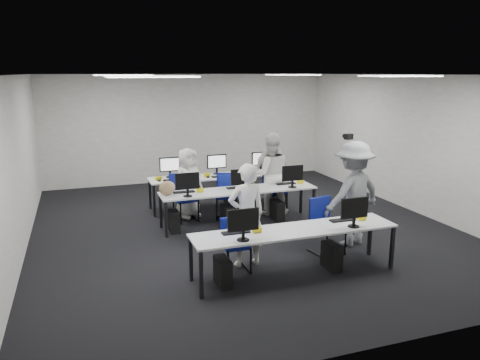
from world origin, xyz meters
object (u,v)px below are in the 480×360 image
object	(u,v)px
chair_4	(274,199)
photographer	(353,194)
chair_3	(227,204)
chair_6	(227,201)
student_2	(188,183)
chair_2	(185,207)
chair_0	(235,255)
chair_1	(326,236)
chair_7	(268,197)
student_0	(246,215)
desk_mid	(239,192)
chair_5	(182,202)
student_1	(270,174)
student_3	(272,171)
desk_front	(295,232)

from	to	relation	value
chair_4	photographer	world-z (taller)	photographer
chair_3	chair_6	size ratio (longest dim) A/B	1.02
chair_6	student_2	xyz separation A→B (m)	(-0.83, 0.10, 0.45)
chair_2	photographer	bearing A→B (deg)	-53.72
chair_0	chair_6	xyz separation A→B (m)	(0.79, 2.91, 0.03)
chair_3	student_2	distance (m)	0.94
chair_1	photographer	bearing A→B (deg)	7.70
chair_7	student_0	distance (m)	3.19
chair_1	chair_4	world-z (taller)	chair_1
desk_mid	chair_7	bearing A→B (deg)	37.88
chair_5	photographer	bearing A→B (deg)	-27.36
student_1	student_2	distance (m)	1.78
chair_2	student_2	bearing A→B (deg)	48.77
student_3	chair_1	bearing A→B (deg)	-113.15
desk_front	chair_2	world-z (taller)	chair_2
chair_0	student_2	xyz separation A→B (m)	(-0.04, 3.00, 0.49)
student_0	student_3	bearing A→B (deg)	-122.68
chair_0	chair_7	world-z (taller)	chair_7
student_1	student_3	xyz separation A→B (m)	(0.15, 0.28, -0.00)
student_3	chair_0	bearing A→B (deg)	-142.67
student_0	photographer	bearing A→B (deg)	-175.25
desk_mid	chair_7	size ratio (longest dim) A/B	3.34
student_0	student_2	distance (m)	2.87
chair_3	photographer	bearing A→B (deg)	-35.42
student_2	chair_7	bearing A→B (deg)	-28.41
chair_1	chair_2	world-z (taller)	chair_1
student_3	desk_mid	bearing A→B (deg)	-163.76
desk_mid	chair_6	world-z (taller)	chair_6
chair_3	desk_front	bearing A→B (deg)	-69.70
chair_0	chair_6	bearing A→B (deg)	75.31
chair_3	desk_mid	bearing A→B (deg)	-61.25
chair_1	chair_6	size ratio (longest dim) A/B	1.03
chair_2	chair_7	bearing A→B (deg)	-7.34
chair_0	student_0	xyz separation A→B (m)	(0.24, 0.14, 0.58)
student_1	chair_4	bearing A→B (deg)	-128.08
student_1	photographer	world-z (taller)	photographer
desk_mid	chair_0	bearing A→B (deg)	-110.56
chair_2	student_0	distance (m)	2.73
chair_3	chair_5	world-z (taller)	chair_5
desk_mid	chair_3	size ratio (longest dim) A/B	3.41
student_2	chair_5	bearing A→B (deg)	130.18
chair_0	chair_7	size ratio (longest dim) A/B	0.86
chair_2	student_0	world-z (taller)	student_0
desk_mid	chair_3	bearing A→B (deg)	100.16
chair_4	chair_5	bearing A→B (deg)	158.03
desk_front	chair_3	xyz separation A→B (m)	(-0.09, 3.12, -0.38)
chair_3	student_2	xyz separation A→B (m)	(-0.76, 0.33, 0.45)
chair_4	chair_6	world-z (taller)	chair_6
student_2	student_3	world-z (taller)	student_3
student_3	photographer	world-z (taller)	photographer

